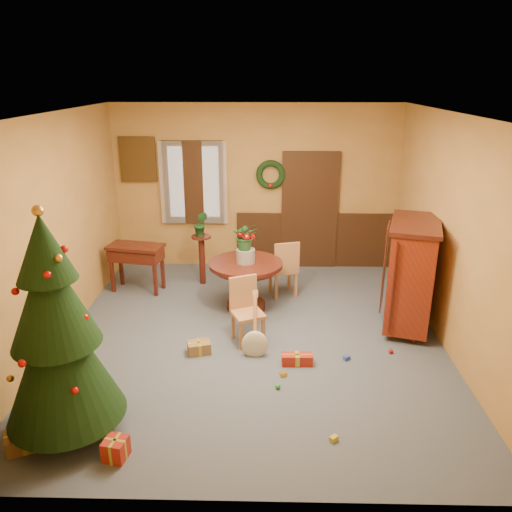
{
  "coord_description": "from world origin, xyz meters",
  "views": [
    {
      "loc": [
        0.19,
        -5.94,
        3.32
      ],
      "look_at": [
        0.05,
        0.4,
        1.02
      ],
      "focal_mm": 35.0,
      "sensor_mm": 36.0,
      "label": 1
    }
  ],
  "objects_px": {
    "dining_table": "(246,276)",
    "christmas_tree": "(56,333)",
    "sideboard": "(411,272)",
    "writing_desk": "(136,256)",
    "chair_near": "(246,308)"
  },
  "relations": [
    {
      "from": "dining_table",
      "to": "christmas_tree",
      "type": "height_order",
      "value": "christmas_tree"
    },
    {
      "from": "dining_table",
      "to": "sideboard",
      "type": "xyz_separation_m",
      "value": [
        2.26,
        -0.5,
        0.29
      ]
    },
    {
      "from": "writing_desk",
      "to": "dining_table",
      "type": "bearing_deg",
      "value": -20.07
    },
    {
      "from": "christmas_tree",
      "to": "writing_desk",
      "type": "bearing_deg",
      "value": 92.77
    },
    {
      "from": "dining_table",
      "to": "writing_desk",
      "type": "relative_size",
      "value": 1.16
    },
    {
      "from": "chair_near",
      "to": "sideboard",
      "type": "relative_size",
      "value": 0.58
    },
    {
      "from": "christmas_tree",
      "to": "sideboard",
      "type": "relative_size",
      "value": 1.51
    },
    {
      "from": "christmas_tree",
      "to": "writing_desk",
      "type": "height_order",
      "value": "christmas_tree"
    },
    {
      "from": "chair_near",
      "to": "dining_table",
      "type": "bearing_deg",
      "value": 92.38
    },
    {
      "from": "sideboard",
      "to": "writing_desk",
      "type": "bearing_deg",
      "value": 164.11
    },
    {
      "from": "writing_desk",
      "to": "sideboard",
      "type": "distance_m",
      "value": 4.22
    },
    {
      "from": "christmas_tree",
      "to": "writing_desk",
      "type": "xyz_separation_m",
      "value": [
        -0.17,
        3.45,
        -0.51
      ]
    },
    {
      "from": "dining_table",
      "to": "christmas_tree",
      "type": "relative_size",
      "value": 0.47
    },
    {
      "from": "chair_near",
      "to": "christmas_tree",
      "type": "height_order",
      "value": "christmas_tree"
    },
    {
      "from": "dining_table",
      "to": "sideboard",
      "type": "height_order",
      "value": "sideboard"
    }
  ]
}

